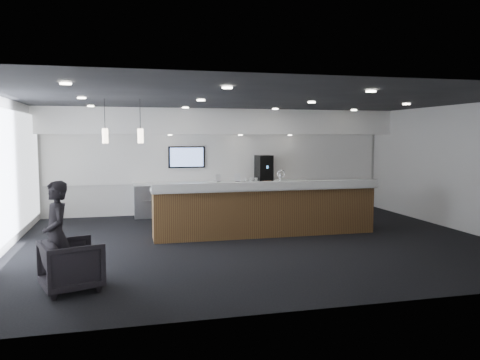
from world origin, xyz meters
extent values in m
plane|color=black|center=(0.00, 0.00, 0.00)|extent=(10.00, 10.00, 0.00)
cube|color=black|center=(0.00, 0.00, 3.00)|extent=(10.00, 8.00, 0.02)
cube|color=silver|center=(0.00, 4.00, 1.50)|extent=(10.00, 0.02, 3.00)
cube|color=silver|center=(5.00, 0.00, 1.50)|extent=(0.02, 8.00, 3.00)
cube|color=white|center=(0.00, 3.55, 2.65)|extent=(10.00, 0.90, 0.70)
cube|color=white|center=(0.00, 3.97, 1.60)|extent=(9.80, 0.06, 1.40)
cube|color=#A7B9C9|center=(-4.96, 0.00, 1.50)|extent=(0.04, 7.36, 2.55)
cube|color=gray|center=(0.00, 3.64, 0.45)|extent=(5.00, 0.60, 0.90)
cube|color=white|center=(0.00, 3.64, 0.93)|extent=(5.06, 0.66, 0.05)
cylinder|color=white|center=(-2.00, 3.32, 0.50)|extent=(0.60, 0.02, 0.02)
cylinder|color=white|center=(-1.00, 3.32, 0.50)|extent=(0.60, 0.02, 0.02)
cylinder|color=white|center=(0.00, 3.32, 0.50)|extent=(0.60, 0.02, 0.02)
cylinder|color=white|center=(1.00, 3.32, 0.50)|extent=(0.60, 0.02, 0.02)
cylinder|color=white|center=(2.00, 3.32, 0.50)|extent=(0.60, 0.02, 0.02)
cube|color=black|center=(-1.00, 3.91, 1.65)|extent=(1.05, 0.07, 0.62)
cube|color=blue|center=(-1.00, 3.87, 1.65)|extent=(0.95, 0.01, 0.54)
cylinder|color=#FFE6C6|center=(-2.40, 0.80, 2.25)|extent=(0.12, 0.12, 0.30)
cylinder|color=#FFE6C6|center=(-3.10, 0.80, 2.25)|extent=(0.12, 0.12, 0.30)
cube|color=#52311B|center=(0.36, 0.59, 0.53)|extent=(5.05, 0.72, 1.05)
cube|color=white|center=(0.36, 0.59, 1.08)|extent=(5.13, 0.80, 0.06)
cube|color=white|center=(0.36, 0.20, 1.17)|extent=(5.13, 0.14, 0.18)
cylinder|color=white|center=(0.74, 0.69, 1.25)|extent=(0.04, 0.04, 0.28)
torus|color=white|center=(0.74, 0.63, 1.39)|extent=(0.19, 0.03, 0.19)
cube|color=black|center=(1.24, 3.65, 1.32)|extent=(0.47, 0.51, 0.74)
cube|color=white|center=(1.24, 3.40, 0.96)|extent=(0.27, 0.12, 0.02)
cube|color=white|center=(-0.15, 3.57, 1.06)|extent=(0.16, 0.06, 0.22)
cube|color=white|center=(0.41, 3.52, 1.06)|extent=(0.17, 0.03, 0.23)
imported|color=black|center=(-3.51, -2.42, 0.37)|extent=(1.03, 1.02, 0.74)
imported|color=black|center=(-3.71, -2.36, 0.80)|extent=(0.55, 0.68, 1.60)
imported|color=white|center=(1.53, 3.54, 1.00)|extent=(0.10, 0.10, 0.10)
imported|color=white|center=(1.39, 3.54, 1.00)|extent=(0.14, 0.14, 0.10)
imported|color=white|center=(1.25, 3.54, 1.00)|extent=(0.13, 0.13, 0.10)
imported|color=white|center=(1.11, 3.54, 1.00)|extent=(0.13, 0.13, 0.10)
imported|color=white|center=(0.97, 3.54, 1.00)|extent=(0.14, 0.14, 0.10)
imported|color=white|center=(0.83, 3.54, 1.00)|extent=(0.11, 0.11, 0.10)
imported|color=white|center=(0.69, 3.54, 1.00)|extent=(0.15, 0.15, 0.10)
camera|label=1|loc=(-2.72, -9.48, 2.24)|focal=35.00mm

